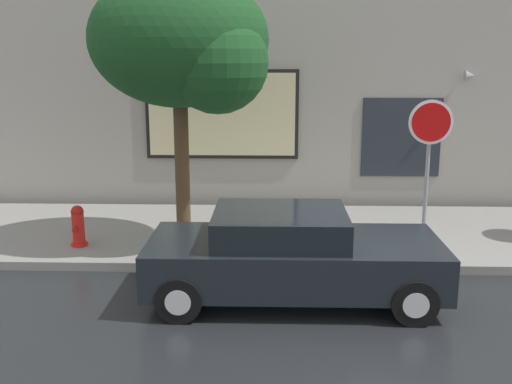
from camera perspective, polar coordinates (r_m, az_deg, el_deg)
The scene contains 7 objects.
ground_plane at distance 9.10m, azimuth 7.51°, elevation -10.01°, with size 60.00×60.00×0.00m, color black.
sidewalk at distance 11.89m, azimuth 6.08°, elevation -4.02°, with size 20.00×4.00×0.15m, color gray.
building_facade at distance 13.86m, azimuth 5.56°, elevation 12.70°, with size 20.00×0.67×7.00m.
parked_car at distance 8.77m, azimuth 3.42°, elevation -6.11°, with size 4.26×1.89×1.34m.
fire_hydrant at distance 11.24m, azimuth -16.69°, elevation -3.16°, with size 0.30×0.44×0.75m.
street_tree at distance 10.49m, azimuth -6.70°, elevation 13.83°, with size 3.11×2.64×4.82m.
stop_sign at distance 10.65m, azimuth 16.28°, elevation 4.31°, with size 0.76×0.10×2.66m.
Camera 1 is at (-0.93, -8.33, 3.54)m, focal length 41.71 mm.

